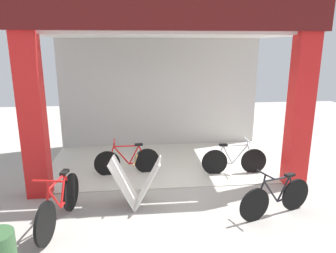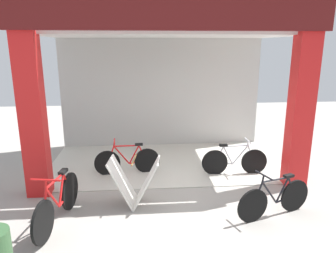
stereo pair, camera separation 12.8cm
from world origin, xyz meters
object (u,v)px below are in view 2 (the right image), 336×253
Objects in this scene: bicycle_inside_1 at (128,161)px; bicycle_parked_1 at (58,203)px; bicycle_parked_0 at (275,199)px; sandwich_board_sign at (135,182)px; bicycle_inside_0 at (234,161)px.

bicycle_inside_1 is 2.29m from bicycle_parked_1.
sandwich_board_sign reaches higher than bicycle_parked_0.
bicycle_inside_0 is at bearing 28.70° from sandwich_board_sign.
bicycle_parked_1 reaches higher than sandwich_board_sign.
bicycle_parked_1 is (-3.53, -1.79, 0.05)m from bicycle_inside_0.
bicycle_inside_1 is 3.36m from bicycle_parked_0.
sandwich_board_sign is (-2.26, -1.24, 0.12)m from bicycle_inside_0.
sandwich_board_sign is at bearing 165.33° from bicycle_parked_0.
sandwich_board_sign is (1.26, 0.55, 0.07)m from bicycle_parked_1.
bicycle_parked_1 is at bearing -117.91° from bicycle_inside_1.
bicycle_inside_0 is 2.58m from sandwich_board_sign.
bicycle_parked_0 is at bearing -1.26° from bicycle_parked_1.
bicycle_parked_0 is (0.17, -1.88, 0.00)m from bicycle_inside_0.
sandwich_board_sign is (-2.43, 0.64, 0.12)m from bicycle_parked_0.
bicycle_inside_0 is at bearing 95.03° from bicycle_parked_0.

